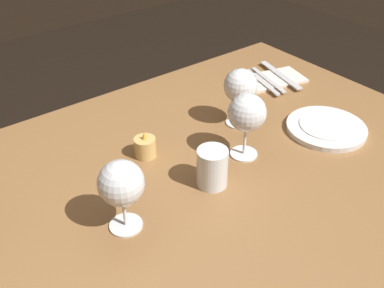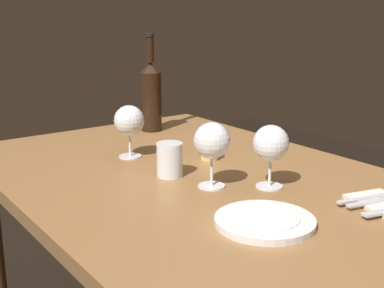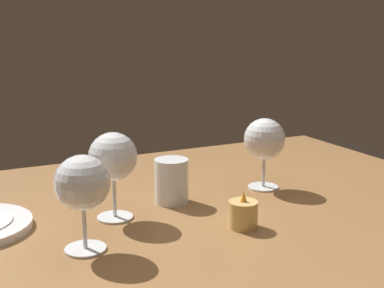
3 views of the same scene
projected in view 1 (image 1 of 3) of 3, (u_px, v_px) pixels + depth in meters
The scene contains 11 objects.
dining_table at pixel (200, 197), 1.07m from camera, with size 1.30×0.90×0.74m.
wine_glass_left at pixel (121, 184), 0.81m from camera, with size 0.09×0.09×0.15m.
wine_glass_right at pixel (247, 114), 1.00m from camera, with size 0.09×0.09×0.16m.
wine_glass_centre at pixel (241, 87), 1.11m from camera, with size 0.09×0.09×0.16m.
water_tumbler at pixel (212, 169), 0.95m from camera, with size 0.07×0.07×0.09m.
votive_candle at pixel (145, 148), 1.05m from camera, with size 0.05×0.05×0.07m.
dinner_plate at pixel (326, 128), 1.14m from camera, with size 0.21×0.21×0.02m.
folded_napkin at pixel (273, 79), 1.38m from camera, with size 0.21×0.15×0.01m.
fork_inner at pixel (268, 80), 1.36m from camera, with size 0.06×0.18×0.00m.
fork_outer at pixel (262, 82), 1.35m from camera, with size 0.06×0.18×0.00m.
table_knife at pixel (280, 75), 1.39m from camera, with size 0.07×0.21×0.00m.
Camera 1 is at (-0.51, -0.62, 1.37)m, focal length 41.34 mm.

